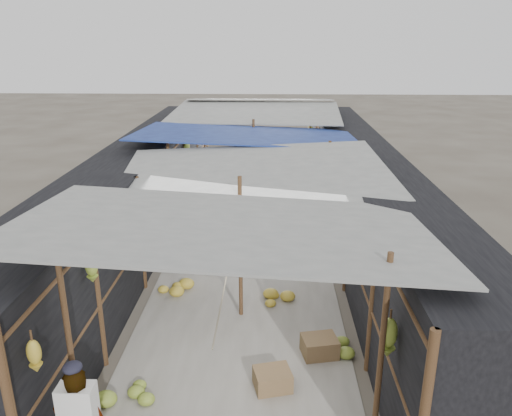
# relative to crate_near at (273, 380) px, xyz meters

# --- Properties ---
(aisle_slab) EXTENTS (3.60, 16.00, 0.02)m
(aisle_slab) POSITION_rel_crate_near_xyz_m (-0.57, 5.48, -0.14)
(aisle_slab) COLOR #9E998E
(aisle_slab) RESTS_ON ground
(stall_left) EXTENTS (1.40, 15.00, 2.30)m
(stall_left) POSITION_rel_crate_near_xyz_m (-3.27, 5.48, 1.00)
(stall_left) COLOR black
(stall_left) RESTS_ON ground
(stall_right) EXTENTS (1.40, 15.00, 2.30)m
(stall_right) POSITION_rel_crate_near_xyz_m (2.13, 5.48, 1.00)
(stall_right) COLOR black
(stall_right) RESTS_ON ground
(crate_near) EXTENTS (0.59, 0.52, 0.30)m
(crate_near) POSITION_rel_crate_near_xyz_m (0.00, 0.00, 0.00)
(crate_near) COLOR #856044
(crate_near) RESTS_ON ground
(crate_mid) EXTENTS (0.61, 0.53, 0.32)m
(crate_mid) POSITION_rel_crate_near_xyz_m (0.74, 0.81, 0.01)
(crate_mid) COLOR #856044
(crate_mid) RESTS_ON ground
(crate_back) EXTENTS (0.51, 0.47, 0.26)m
(crate_back) POSITION_rel_crate_near_xyz_m (-1.70, 6.10, -0.02)
(crate_back) COLOR #856044
(crate_back) RESTS_ON ground
(black_basin) EXTENTS (0.66, 0.66, 0.20)m
(black_basin) POSITION_rel_crate_near_xyz_m (1.13, 5.04, -0.05)
(black_basin) COLOR black
(black_basin) RESTS_ON ground
(shopper_blue) EXTENTS (1.02, 0.89, 1.79)m
(shopper_blue) POSITION_rel_crate_near_xyz_m (-1.58, 5.87, 0.74)
(shopper_blue) COLOR #1E5199
(shopper_blue) RESTS_ON ground
(vendor_seated) EXTENTS (0.40, 0.61, 0.89)m
(vendor_seated) POSITION_rel_crate_near_xyz_m (0.32, 9.66, 0.29)
(vendor_seated) COLOR #514C46
(vendor_seated) RESTS_ON ground
(market_canopy) EXTENTS (5.62, 15.20, 2.77)m
(market_canopy) POSITION_rel_crate_near_xyz_m (-0.55, 5.80, 2.25)
(market_canopy) COLOR brown
(market_canopy) RESTS_ON ground
(hanging_bananas) EXTENTS (3.96, 14.11, 0.79)m
(hanging_bananas) POSITION_rel_crate_near_xyz_m (-0.57, 5.66, 1.54)
(hanging_bananas) COLOR gold
(hanging_bananas) RESTS_ON ground
(floor_bananas) EXTENTS (4.03, 10.70, 0.36)m
(floor_bananas) POSITION_rel_crate_near_xyz_m (-0.69, 4.42, 0.00)
(floor_bananas) COLOR gold
(floor_bananas) RESTS_ON ground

